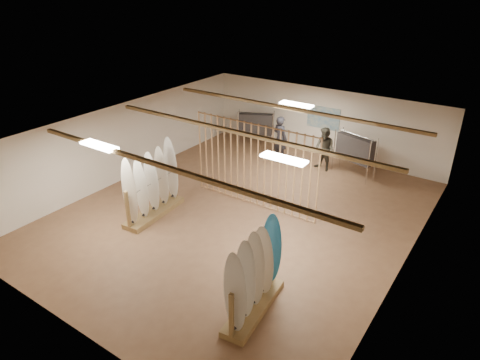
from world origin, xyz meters
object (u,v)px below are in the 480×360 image
Objects in this scene: clothing_rack_b at (355,149)px; shopper_b at (325,147)px; rack_right at (254,285)px; clothing_rack_a at (256,124)px; shopper_a at (280,136)px; rack_left at (153,194)px.

shopper_b is (-1.13, -0.13, -0.13)m from clothing_rack_b.
rack_right is 1.33× the size of clothing_rack_b.
rack_right is at bearing -82.54° from clothing_rack_a.
shopper_b is (1.83, 0.18, -0.10)m from shopper_a.
rack_left is 5.20m from rack_right.
rack_left is at bearing 153.33° from rack_right.
clothing_rack_a is (-0.50, 6.70, 0.31)m from rack_left.
rack_right is 8.13m from clothing_rack_b.
shopper_b is at bearing -156.69° from clothing_rack_b.
clothing_rack_a is at bearing -9.18° from shopper_a.
shopper_a is (-2.96, -0.30, -0.03)m from clothing_rack_b.
clothing_rack_b is 0.79× the size of shopper_a.
rack_right reaches higher than clothing_rack_b.
shopper_b is at bearing 97.22° from rack_right.
clothing_rack_b is (4.07, 6.29, 0.34)m from rack_left.
shopper_b is at bearing -33.75° from clothing_rack_a.
shopper_a is at bearing -157.22° from clothing_rack_b.
shopper_b reaches higher than clothing_rack_b.
rack_right is 8.65m from shopper_a.
clothing_rack_b is at bearing -159.44° from shopper_a.
clothing_rack_a is 0.97× the size of clothing_rack_b.
rack_right is at bearing -24.81° from rack_left.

